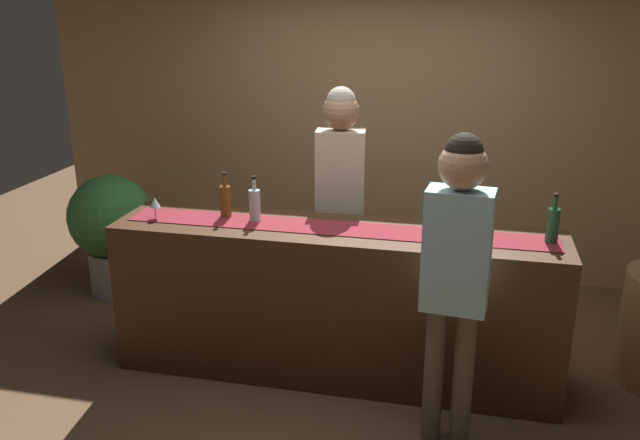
% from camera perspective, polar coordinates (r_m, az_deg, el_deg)
% --- Properties ---
extents(ground_plane, '(10.00, 10.00, 0.00)m').
position_cam_1_polar(ground_plane, '(4.61, 1.26, -12.76)').
color(ground_plane, brown).
extents(back_wall, '(6.00, 0.12, 2.90)m').
position_cam_1_polar(back_wall, '(5.89, 5.08, 9.24)').
color(back_wall, tan).
rests_on(back_wall, ground).
extents(bar_counter, '(2.85, 0.60, 1.02)m').
position_cam_1_polar(bar_counter, '(4.36, 1.30, -7.05)').
color(bar_counter, '#3D2314').
rests_on(bar_counter, ground).
extents(counter_runner_cloth, '(2.71, 0.28, 0.01)m').
position_cam_1_polar(counter_runner_cloth, '(4.17, 1.35, -0.71)').
color(counter_runner_cloth, maroon).
rests_on(counter_runner_cloth, bar_counter).
extents(wine_bottle_clear, '(0.07, 0.07, 0.30)m').
position_cam_1_polar(wine_bottle_clear, '(4.29, -5.62, 1.32)').
color(wine_bottle_clear, '#B2C6C1').
rests_on(wine_bottle_clear, bar_counter).
extents(wine_bottle_amber, '(0.07, 0.07, 0.30)m').
position_cam_1_polar(wine_bottle_amber, '(4.40, -8.11, 1.67)').
color(wine_bottle_amber, brown).
rests_on(wine_bottle_amber, bar_counter).
extents(wine_bottle_green, '(0.07, 0.07, 0.30)m').
position_cam_1_polar(wine_bottle_green, '(4.13, 19.33, -0.37)').
color(wine_bottle_green, '#194723').
rests_on(wine_bottle_green, bar_counter).
extents(wine_glass_near_customer, '(0.07, 0.07, 0.14)m').
position_cam_1_polar(wine_glass_near_customer, '(4.04, 10.46, -0.10)').
color(wine_glass_near_customer, silver).
rests_on(wine_glass_near_customer, bar_counter).
extents(wine_glass_mid_counter, '(0.07, 0.07, 0.14)m').
position_cam_1_polar(wine_glass_mid_counter, '(4.46, -13.97, 1.41)').
color(wine_glass_mid_counter, silver).
rests_on(wine_glass_mid_counter, bar_counter).
extents(bartender, '(0.36, 0.26, 1.83)m').
position_cam_1_polar(bartender, '(4.69, 1.74, 3.16)').
color(bartender, '#26262B').
rests_on(bartender, ground).
extents(customer_sipping, '(0.36, 0.25, 1.77)m').
position_cam_1_polar(customer_sipping, '(3.52, 11.62, -3.33)').
color(customer_sipping, brown).
rests_on(customer_sipping, ground).
extents(potted_plant_tall, '(0.69, 0.69, 1.02)m').
position_cam_1_polar(potted_plant_tall, '(5.80, -17.44, -0.50)').
color(potted_plant_tall, '#9E9389').
rests_on(potted_plant_tall, ground).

